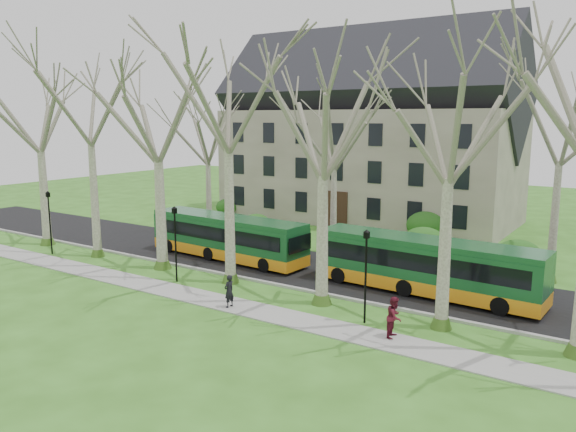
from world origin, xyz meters
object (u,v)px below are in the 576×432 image
(pedestrian_a, at_px, (229,291))
(pedestrian_b, at_px, (394,317))
(bus_follow, at_px, (425,265))
(bus_lead, at_px, (227,237))

(pedestrian_a, height_order, pedestrian_b, pedestrian_b)
(pedestrian_a, bearing_deg, bus_follow, 139.94)
(bus_follow, bearing_deg, pedestrian_a, -131.15)
(bus_follow, height_order, pedestrian_b, bus_follow)
(bus_follow, xyz_separation_m, pedestrian_b, (1.09, -6.65, -0.64))
(bus_lead, relative_size, pedestrian_a, 7.18)
(bus_lead, xyz_separation_m, bus_follow, (13.65, 0.06, 0.05))
(bus_lead, height_order, pedestrian_b, bus_lead)
(bus_lead, bearing_deg, pedestrian_a, -46.24)
(bus_lead, height_order, pedestrian_a, bus_lead)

